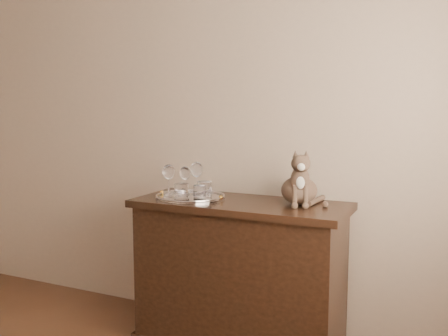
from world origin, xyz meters
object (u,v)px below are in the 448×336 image
at_px(sideboard, 240,275).
at_px(cat, 299,177).
at_px(wine_glass_b, 197,178).
at_px(tumbler_c, 204,190).
at_px(wine_glass_c, 169,180).
at_px(tray, 190,197).
at_px(tumbler_b, 182,192).
at_px(wine_glass_a, 185,181).
at_px(tumbler_a, 200,192).

bearing_deg(sideboard, cat, 12.68).
bearing_deg(wine_glass_b, tumbler_c, -41.90).
height_order(wine_glass_c, tumbler_c, wine_glass_c).
distance_m(sideboard, tray, 0.53).
xyz_separation_m(wine_glass_c, tumbler_b, (0.14, -0.09, -0.05)).
xyz_separation_m(wine_glass_a, wine_glass_c, (-0.06, -0.08, 0.01)).
bearing_deg(tumbler_b, tumbler_c, 59.61).
bearing_deg(cat, wine_glass_b, 160.93).
xyz_separation_m(sideboard, tumbler_b, (-0.29, -0.15, 0.48)).
relative_size(wine_glass_c, tumbler_b, 1.99).
height_order(wine_glass_c, cat, cat).
bearing_deg(tumbler_a, cat, 16.29).
height_order(wine_glass_b, cat, cat).
distance_m(tumbler_b, cat, 0.65).
height_order(wine_glass_b, tumbler_b, wine_glass_b).
bearing_deg(sideboard, tumbler_a, -158.52).
bearing_deg(wine_glass_b, tumbler_b, -83.89).
xyz_separation_m(tray, wine_glass_b, (-0.01, 0.09, 0.10)).
relative_size(wine_glass_c, tumbler_a, 2.32).
bearing_deg(sideboard, wine_glass_a, 176.55).
xyz_separation_m(tumbler_b, tumbler_c, (0.08, 0.13, -0.00)).
distance_m(tray, wine_glass_c, 0.16).
bearing_deg(sideboard, wine_glass_b, 167.82).
bearing_deg(tumbler_a, tumbler_b, -138.87).
relative_size(wine_glass_c, cat, 0.62).
xyz_separation_m(tumbler_a, tumbler_c, (-0.00, 0.06, 0.01)).
distance_m(wine_glass_c, tumbler_c, 0.22).
distance_m(sideboard, tumbler_b, 0.58).
height_order(tray, wine_glass_a, wine_glass_a).
distance_m(tray, tumbler_a, 0.12).
bearing_deg(wine_glass_a, tumbler_c, -15.99).
relative_size(tray, wine_glass_b, 2.07).
distance_m(tumbler_b, tumbler_c, 0.15).
bearing_deg(tumbler_c, cat, 9.94).
xyz_separation_m(tray, wine_glass_c, (-0.12, -0.04, 0.10)).
bearing_deg(tumbler_b, sideboard, 27.54).
relative_size(tray, tumbler_c, 4.31).
relative_size(tumbler_a, cat, 0.27).
distance_m(sideboard, wine_glass_c, 0.68).
bearing_deg(cat, tray, 169.46).
height_order(wine_glass_a, tumbler_b, wine_glass_a).
bearing_deg(wine_glass_c, tumbler_b, -32.65).
bearing_deg(sideboard, tray, -175.11).
height_order(tumbler_a, tumbler_c, tumbler_c).
bearing_deg(tumbler_b, wine_glass_b, 96.11).
bearing_deg(wine_glass_c, wine_glass_a, 53.84).
relative_size(tray, wine_glass_a, 2.38).
bearing_deg(wine_glass_c, tumbler_a, -5.57).
relative_size(wine_glass_a, wine_glass_c, 0.90).
bearing_deg(tray, tumbler_b, -83.45).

